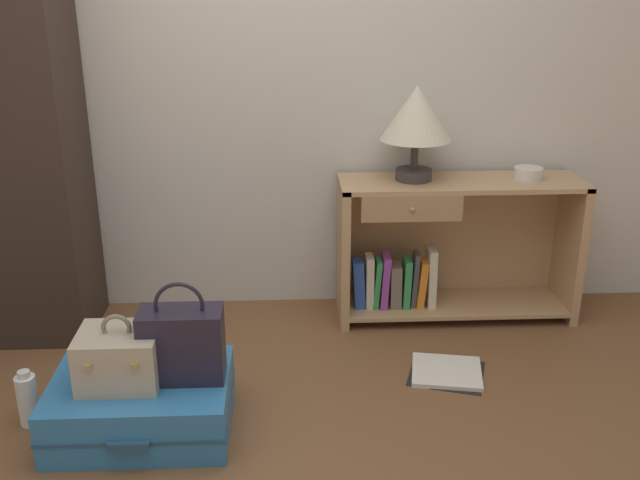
# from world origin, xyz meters

# --- Properties ---
(back_wall) EXTENTS (6.40, 0.10, 2.60)m
(back_wall) POSITION_xyz_m (0.00, 1.50, 1.30)
(back_wall) COLOR beige
(back_wall) RESTS_ON ground_plane
(bookshelf) EXTENTS (1.14, 0.35, 0.68)m
(bookshelf) POSITION_xyz_m (0.90, 1.27, 0.34)
(bookshelf) COLOR tan
(bookshelf) RESTS_ON ground_plane
(table_lamp) EXTENTS (0.33, 0.33, 0.44)m
(table_lamp) POSITION_xyz_m (0.73, 1.28, 0.98)
(table_lamp) COLOR #3D3838
(table_lamp) RESTS_ON bookshelf
(bowl) EXTENTS (0.13, 0.13, 0.05)m
(bowl) POSITION_xyz_m (1.27, 1.27, 0.71)
(bowl) COLOR silver
(bowl) RESTS_ON bookshelf
(suitcase_large) EXTENTS (0.65, 0.51, 0.21)m
(suitcase_large) POSITION_xyz_m (-0.41, 0.35, 0.10)
(suitcase_large) COLOR teal
(suitcase_large) RESTS_ON ground_plane
(train_case) EXTENTS (0.28, 0.25, 0.27)m
(train_case) POSITION_xyz_m (-0.47, 0.34, 0.31)
(train_case) COLOR #B7A88E
(train_case) RESTS_ON suitcase_large
(handbag) EXTENTS (0.30, 0.15, 0.38)m
(handbag) POSITION_xyz_m (-0.25, 0.36, 0.35)
(handbag) COLOR #231E2D
(handbag) RESTS_ON suitcase_large
(bottle) EXTENTS (0.08, 0.08, 0.22)m
(bottle) POSITION_xyz_m (-0.84, 0.41, 0.10)
(bottle) COLOR white
(bottle) RESTS_ON ground_plane
(open_book_on_floor) EXTENTS (0.37, 0.36, 0.02)m
(open_book_on_floor) POSITION_xyz_m (0.80, 0.68, 0.01)
(open_book_on_floor) COLOR white
(open_book_on_floor) RESTS_ON ground_plane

